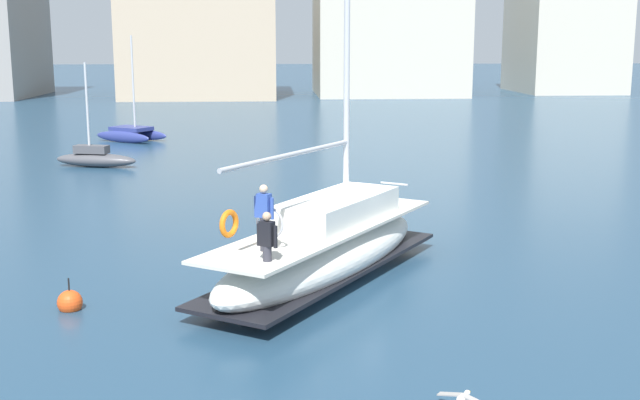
{
  "coord_description": "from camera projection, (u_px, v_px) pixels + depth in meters",
  "views": [
    {
      "loc": [
        -1.85,
        -22.32,
        6.31
      ],
      "look_at": [
        -0.45,
        0.45,
        1.8
      ],
      "focal_mm": 45.48,
      "sensor_mm": 36.0,
      "label": 1
    }
  ],
  "objects": [
    {
      "name": "moored_cutter_left",
      "position": [
        95.0,
        158.0,
        40.97
      ],
      "size": [
        4.41,
        2.08,
        5.23
      ],
      "color": "#4C4C51",
      "rests_on": "ground"
    },
    {
      "name": "mooring_buoy",
      "position": [
        70.0,
        302.0,
        19.26
      ],
      "size": [
        0.6,
        0.6,
        0.9
      ],
      "color": "#EA4C19",
      "rests_on": "ground"
    },
    {
      "name": "moored_catamaran",
      "position": [
        132.0,
        133.0,
        51.45
      ],
      "size": [
        4.76,
        4.12,
        6.61
      ],
      "color": "navy",
      "rests_on": "ground"
    },
    {
      "name": "waterfront_buildings",
      "position": [
        264.0,
        27.0,
        93.75
      ],
      "size": [
        83.89,
        21.07,
        16.59
      ],
      "color": "gray",
      "rests_on": "ground"
    },
    {
      "name": "seagull",
      "position": [
        463.0,
        398.0,
        14.01
      ],
      "size": [
        0.81,
        0.67,
        0.16
      ],
      "color": "silver",
      "rests_on": "ground"
    },
    {
      "name": "main_sailboat",
      "position": [
        326.0,
        247.0,
        21.53
      ],
      "size": [
        7.25,
        9.36,
        12.53
      ],
      "color": "white",
      "rests_on": "ground"
    },
    {
      "name": "ground_plane",
      "position": [
        337.0,
        264.0,
        23.19
      ],
      "size": [
        400.0,
        400.0,
        0.0
      ],
      "primitive_type": "plane",
      "color": "navy"
    }
  ]
}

